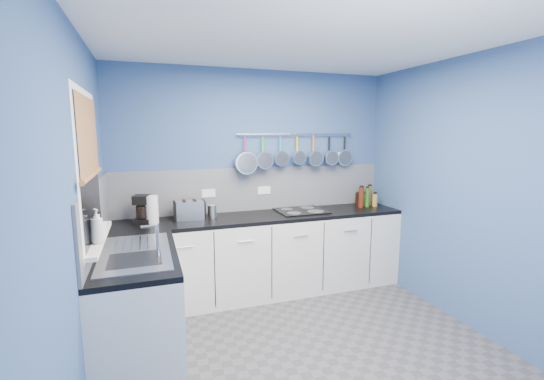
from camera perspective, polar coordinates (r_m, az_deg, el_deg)
floor at (r=3.35m, az=5.43°, el=-23.78°), size 3.20×3.00×0.02m
ceiling at (r=2.91m, az=6.23°, el=22.99°), size 3.20×3.00×0.02m
wall_back at (r=4.28m, az=-2.67°, el=1.54°), size 3.20×0.02×2.50m
wall_front at (r=1.68m, az=28.31°, el=-11.38°), size 3.20×0.02×2.50m
wall_left at (r=2.65m, az=-27.74°, el=-4.10°), size 0.02×3.00×2.50m
wall_right at (r=3.83m, az=28.25°, el=-0.40°), size 0.02×3.00×2.50m
backsplash_back at (r=4.27m, az=-2.58°, el=0.17°), size 3.20×0.02×0.50m
backsplash_left at (r=3.25m, az=-25.66°, el=-3.50°), size 0.02×1.80×0.50m
cabinet_run_back at (r=4.18m, az=-1.38°, el=-10.22°), size 3.20×0.60×0.86m
worktop_back at (r=4.05m, az=-1.40°, el=-4.20°), size 3.20×0.60×0.04m
cabinet_run_left at (r=3.18m, az=-19.98°, el=-17.21°), size 0.60×1.20×0.86m
worktop_left at (r=3.01m, az=-20.44°, el=-9.47°), size 0.60×1.20×0.04m
window_frame at (r=2.90m, az=-26.61°, el=3.02°), size 0.01×1.00×1.10m
window_glass at (r=2.90m, az=-26.51°, el=3.02°), size 0.01×0.90×1.00m
bamboo_blind at (r=2.89m, az=-26.66°, el=7.48°), size 0.01×0.90×0.55m
window_sill at (r=2.99m, az=-25.43°, el=-6.82°), size 0.10×0.98×0.03m
sink_unit at (r=3.00m, az=-20.46°, el=-9.04°), size 0.50×0.95×0.01m
mixer_tap at (r=2.79m, az=-17.38°, el=-7.52°), size 0.12×0.08×0.26m
socket_left at (r=4.14m, az=-9.85°, el=-0.51°), size 0.15×0.01×0.09m
socket_right at (r=4.29m, az=-1.25°, el=-0.05°), size 0.15×0.01×0.09m
pot_rail at (r=4.35m, az=3.91°, el=8.65°), size 1.45×0.02×0.02m
soap_bottle_a at (r=2.78m, az=-25.61°, el=-5.10°), size 0.12×0.12×0.24m
soap_bottle_b at (r=2.91m, az=-25.28°, el=-5.14°), size 0.09×0.09×0.17m
paper_towel at (r=3.84m, az=-18.18°, el=-2.92°), size 0.13×0.13×0.28m
coffee_maker at (r=3.88m, az=-19.51°, el=-2.87°), size 0.21×0.22×0.28m
toaster at (r=3.94m, az=-12.72°, el=-3.06°), size 0.32×0.20×0.19m
canister at (r=3.97m, az=-9.29°, el=-3.28°), size 0.11×0.11×0.13m
hob at (r=4.25m, az=4.52°, el=-3.24°), size 0.55×0.48×0.01m
pan_0 at (r=4.14m, az=-4.23°, el=5.58°), size 0.25×0.11×0.44m
pan_1 at (r=4.20m, az=-1.43°, el=6.00°), size 0.20×0.12×0.39m
pan_2 at (r=4.27m, az=1.30°, el=6.20°), size 0.18×0.09×0.37m
pan_3 at (r=4.35m, az=3.93°, el=6.33°), size 0.16×0.11×0.35m
pan_4 at (r=4.43m, az=6.47°, el=6.19°), size 0.19×0.11×0.38m
pan_5 at (r=4.53m, az=8.91°, el=6.24°), size 0.18×0.11×0.37m
pan_6 at (r=4.63m, az=11.23°, el=6.12°), size 0.20×0.05×0.39m
condiment_0 at (r=4.74m, az=14.92°, el=-0.83°), size 0.06×0.06×0.24m
condiment_1 at (r=4.72m, az=14.09°, el=-1.41°), size 0.07×0.07×0.15m
condiment_2 at (r=4.66m, az=13.18°, el=-1.47°), size 0.06×0.06×0.15m
condiment_3 at (r=4.68m, az=15.71°, el=-1.52°), size 0.06×0.06×0.16m
condiment_4 at (r=4.62m, az=14.61°, el=-1.12°), size 0.05×0.05×0.23m
condiment_5 at (r=4.57m, az=13.72°, el=-1.11°), size 0.07×0.07×0.25m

